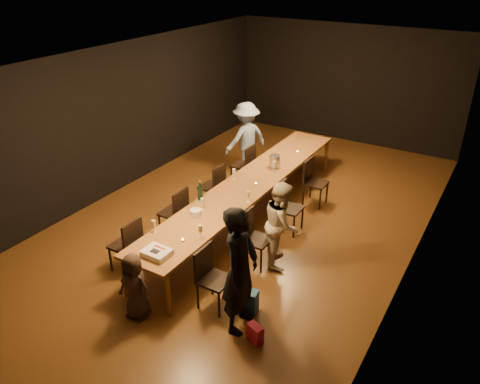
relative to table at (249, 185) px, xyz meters
The scene contains 30 objects.
ground 0.70m from the table, ahead, with size 10.00×10.00×0.00m, color #462711.
room_shell 1.38m from the table, ahead, with size 6.04×10.04×3.02m.
table is the anchor object (origin of this frame).
chair_right_0 2.56m from the table, 70.50° to the right, with size 0.42×0.42×0.93m, color black, non-canonical shape.
chair_right_1 1.49m from the table, 54.69° to the right, with size 0.42×0.42×0.93m, color black, non-canonical shape.
chair_right_2 0.88m from the table, ahead, with size 0.42×0.42×0.93m, color black, non-canonical shape.
chair_right_3 1.49m from the table, 54.69° to the left, with size 0.42×0.42×0.93m, color black, non-canonical shape.
chair_left_0 2.56m from the table, 109.50° to the right, with size 0.42×0.42×0.93m, color black, non-canonical shape.
chair_left_1 1.49m from the table, 125.31° to the right, with size 0.42×0.42×0.93m, color black, non-canonical shape.
chair_left_2 0.88m from the table, behind, with size 0.42×0.42×0.93m, color black, non-canonical shape.
chair_left_3 1.49m from the table, 125.31° to the left, with size 0.42×0.42×0.93m, color black, non-canonical shape.
woman_birthday 2.90m from the table, 62.02° to the right, with size 0.66×0.44×1.82m, color black.
woman_tan 1.49m from the table, 39.35° to the right, with size 0.70×0.54×1.43m, color beige.
man_blue 2.18m from the table, 121.96° to the left, with size 1.05×0.61×1.63m, color #88A1D2.
child 3.14m from the table, 89.41° to the right, with size 0.49×0.32×1.01m, color #392920.
gift_bag_red 3.25m from the table, 58.24° to the right, with size 0.22×0.12×0.26m, color #DA2054.
gift_bag_blue 2.66m from the table, 59.97° to the right, with size 0.28×0.18×0.34m, color #225796.
birthday_cake 2.68m from the table, 88.75° to the right, with size 0.38×0.31×0.09m.
plate_stack 1.49m from the table, 95.16° to the right, with size 0.18×0.18×0.10m, color white.
champagne_bottle 1.10m from the table, 111.27° to the right, with size 0.09×0.09×0.37m, color black, non-canonical shape.
ice_bucket 0.92m from the table, 85.87° to the left, with size 0.22×0.22×0.24m, color #BBBCC0.
wineglass_0 2.26m from the table, 99.50° to the right, with size 0.06×0.06×0.21m, color beige, non-canonical shape.
wineglass_1 2.00m from the table, 81.07° to the right, with size 0.06×0.06×0.21m, color beige, non-canonical shape.
wineglass_2 1.28m from the table, 96.86° to the right, with size 0.06×0.06×0.21m, color silver, non-canonical shape.
wineglass_3 0.76m from the table, 60.81° to the right, with size 0.06×0.06×0.21m, color beige, non-canonical shape.
wineglass_4 0.36m from the table, behind, with size 0.06×0.06×0.21m, color silver, non-canonical shape.
wineglass_5 0.73m from the table, 76.95° to the left, with size 0.06×0.06×0.21m, color silver, non-canonical shape.
tealight_near 2.21m from the table, 86.10° to the right, with size 0.05×0.05×0.03m, color #B2B7B2.
tealight_mid 0.16m from the table, ahead, with size 0.05×0.05×0.03m, color #B2B7B2.
tealight_far 1.80m from the table, 85.22° to the left, with size 0.05×0.05×0.03m, color #B2B7B2.
Camera 1 is at (3.88, -6.72, 4.56)m, focal length 35.00 mm.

